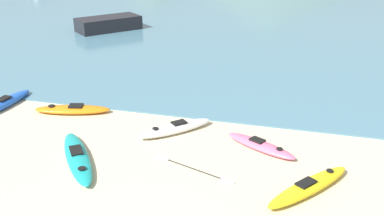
% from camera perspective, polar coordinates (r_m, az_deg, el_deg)
% --- Properties ---
extents(kayak_on_sand_0, '(2.98, 1.44, 0.33)m').
position_cam_1_polar(kayak_on_sand_0, '(17.85, -14.94, -0.18)').
color(kayak_on_sand_0, orange).
rests_on(kayak_on_sand_0, ground_plane).
extents(kayak_on_sand_2, '(0.85, 3.44, 0.38)m').
position_cam_1_polar(kayak_on_sand_2, '(19.18, -23.10, 0.41)').
color(kayak_on_sand_2, blue).
rests_on(kayak_on_sand_2, ground_plane).
extents(kayak_on_sand_3, '(2.67, 3.27, 0.31)m').
position_cam_1_polar(kayak_on_sand_3, '(14.29, -14.35, -6.06)').
color(kayak_on_sand_3, teal).
rests_on(kayak_on_sand_3, ground_plane).
extents(kayak_on_sand_4, '(2.39, 2.44, 0.38)m').
position_cam_1_polar(kayak_on_sand_4, '(15.65, -2.11, -2.56)').
color(kayak_on_sand_4, white).
rests_on(kayak_on_sand_4, ground_plane).
extents(kayak_on_sand_5, '(2.38, 2.96, 0.36)m').
position_cam_1_polar(kayak_on_sand_5, '(12.78, 14.66, -9.60)').
color(kayak_on_sand_5, yellow).
rests_on(kayak_on_sand_5, ground_plane).
extents(kayak_on_sand_6, '(2.57, 1.76, 0.31)m').
position_cam_1_polar(kayak_on_sand_6, '(14.70, 8.68, -4.72)').
color(kayak_on_sand_6, '#E5668C').
rests_on(kayak_on_sand_6, ground_plane).
extents(moored_boat_3, '(4.15, 4.38, 0.89)m').
position_cam_1_polar(moored_boat_3, '(31.19, -10.56, 10.49)').
color(moored_boat_3, black).
rests_on(moored_boat_3, bay_water).
extents(loose_paddle, '(2.68, 1.10, 0.03)m').
position_cam_1_polar(loose_paddle, '(13.46, 0.24, -7.75)').
color(loose_paddle, black).
rests_on(loose_paddle, ground_plane).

